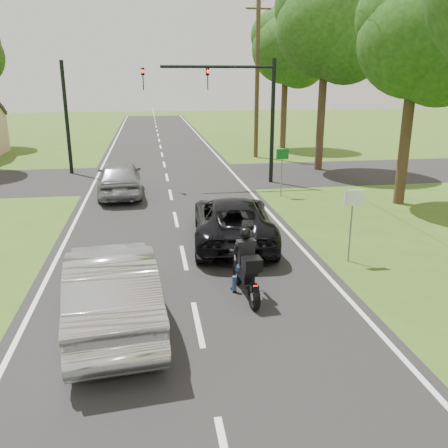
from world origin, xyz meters
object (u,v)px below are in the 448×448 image
(silver_sedan, at_px, (112,287))
(sign_white, at_px, (353,208))
(motorcycle_rider, at_px, (246,271))
(traffic_signal, at_px, (235,99))
(utility_pole_far, at_px, (257,78))
(silver_suv, at_px, (120,177))
(dark_suv, at_px, (233,220))
(sign_green, at_px, (282,161))

(silver_sedan, xyz_separation_m, sign_white, (6.48, 2.63, 0.75))
(motorcycle_rider, distance_m, silver_sedan, 3.17)
(sign_white, bearing_deg, silver_sedan, -157.87)
(traffic_signal, distance_m, utility_pole_far, 8.55)
(motorcycle_rider, relative_size, silver_sedan, 0.40)
(silver_sedan, height_order, traffic_signal, traffic_signal)
(silver_sedan, xyz_separation_m, traffic_signal, (5.12, 13.65, 3.29))
(silver_suv, relative_size, traffic_signal, 0.74)
(silver_sedan, relative_size, silver_suv, 1.07)
(dark_suv, distance_m, sign_green, 6.67)
(dark_suv, bearing_deg, traffic_signal, -94.88)
(motorcycle_rider, xyz_separation_m, sign_white, (3.41, 1.85, 0.90))
(silver_sedan, bearing_deg, silver_suv, -93.62)
(silver_sedan, bearing_deg, sign_white, -163.69)
(dark_suv, xyz_separation_m, sign_white, (3.02, -2.23, 0.86))
(motorcycle_rider, height_order, sign_white, sign_white)
(sign_white, bearing_deg, sign_green, 88.57)
(utility_pole_far, bearing_deg, silver_sedan, -110.23)
(traffic_signal, bearing_deg, sign_green, -62.62)
(dark_suv, xyz_separation_m, silver_suv, (-3.92, 7.08, 0.08))
(dark_suv, distance_m, silver_sedan, 5.97)
(silver_suv, xyz_separation_m, sign_white, (6.94, -9.31, 0.78))
(sign_white, bearing_deg, motorcycle_rider, -151.49)
(silver_suv, relative_size, sign_white, 2.23)
(motorcycle_rider, height_order, silver_suv, motorcycle_rider)
(motorcycle_rider, xyz_separation_m, utility_pole_far, (4.91, 20.87, 4.39))
(utility_pole_far, bearing_deg, silver_suv, -130.98)
(sign_green, bearing_deg, silver_sedan, -122.13)
(silver_suv, relative_size, sign_green, 2.23)
(traffic_signal, xyz_separation_m, utility_pole_far, (2.86, 8.00, 0.95))
(motorcycle_rider, xyz_separation_m, traffic_signal, (2.05, 12.87, 3.44))
(motorcycle_rider, bearing_deg, traffic_signal, 75.91)
(utility_pole_far, bearing_deg, sign_green, -96.73)
(silver_suv, height_order, sign_green, sign_green)
(motorcycle_rider, relative_size, sign_white, 0.96)
(silver_sedan, distance_m, traffic_signal, 14.95)
(traffic_signal, height_order, sign_white, traffic_signal)
(utility_pole_far, relative_size, sign_white, 4.71)
(silver_sedan, height_order, silver_suv, silver_sedan)
(motorcycle_rider, height_order, dark_suv, motorcycle_rider)
(traffic_signal, distance_m, sign_green, 4.24)
(motorcycle_rider, bearing_deg, silver_sedan, -170.75)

